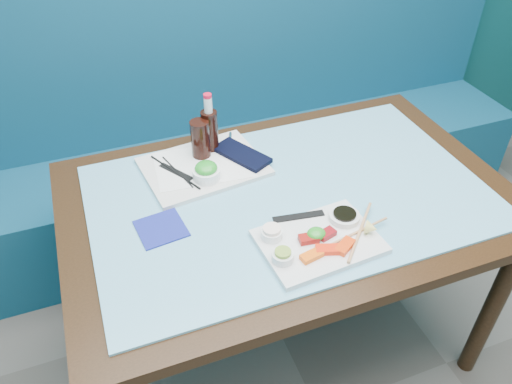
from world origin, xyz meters
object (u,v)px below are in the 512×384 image
object	(u,v)px
dining_table	(288,216)
cola_glass	(200,139)
serving_tray	(204,167)
blue_napkin	(161,228)
seaweed_bowl	(207,174)
cola_bottle_body	(210,133)
booth_bench	(217,152)
sashimi_plate	(319,242)

from	to	relation	value
dining_table	cola_glass	size ratio (longest dim) A/B	10.62
serving_tray	dining_table	bearing A→B (deg)	-53.62
cola_glass	blue_napkin	size ratio (longest dim) A/B	1.00
serving_tray	seaweed_bowl	size ratio (longest dim) A/B	4.35
serving_tray	blue_napkin	xyz separation A→B (m)	(-0.20, -0.24, -0.00)
dining_table	serving_tray	world-z (taller)	serving_tray
dining_table	cola_bottle_body	bearing A→B (deg)	117.96
booth_bench	cola_bottle_body	world-z (taller)	booth_bench
serving_tray	cola_glass	size ratio (longest dim) A/B	2.93
blue_napkin	sashimi_plate	bearing A→B (deg)	-28.17
booth_bench	seaweed_bowl	world-z (taller)	booth_bench
seaweed_bowl	cola_glass	xyz separation A→B (m)	(0.02, 0.13, 0.05)
seaweed_bowl	blue_napkin	xyz separation A→B (m)	(-0.19, -0.17, -0.03)
serving_tray	blue_napkin	world-z (taller)	serving_tray
seaweed_bowl	booth_bench	bearing A→B (deg)	71.93
seaweed_bowl	blue_napkin	bearing A→B (deg)	-138.32
cola_glass	seaweed_bowl	bearing A→B (deg)	-98.75
dining_table	booth_bench	bearing A→B (deg)	90.00
dining_table	cola_bottle_body	xyz separation A→B (m)	(-0.16, 0.31, 0.17)
serving_tray	cola_glass	world-z (taller)	cola_glass
booth_bench	seaweed_bowl	bearing A→B (deg)	-108.07
cola_glass	cola_bottle_body	world-z (taller)	cola_bottle_body
dining_table	seaweed_bowl	size ratio (longest dim) A/B	15.78
serving_tray	seaweed_bowl	distance (m)	0.08
sashimi_plate	seaweed_bowl	world-z (taller)	seaweed_bowl
dining_table	blue_napkin	size ratio (longest dim) A/B	10.59
sashimi_plate	cola_bottle_body	size ratio (longest dim) A/B	2.04
booth_bench	dining_table	distance (m)	0.89
dining_table	seaweed_bowl	xyz separation A→B (m)	(-0.22, 0.15, 0.12)
booth_bench	serving_tray	size ratio (longest dim) A/B	7.77
cola_bottle_body	cola_glass	bearing A→B (deg)	-146.05
booth_bench	dining_table	size ratio (longest dim) A/B	2.14
sashimi_plate	cola_glass	distance (m)	0.55
dining_table	sashimi_plate	bearing A→B (deg)	-93.06
serving_tray	cola_glass	xyz separation A→B (m)	(0.01, 0.05, 0.07)
cola_glass	serving_tray	bearing A→B (deg)	-100.30
sashimi_plate	seaweed_bowl	size ratio (longest dim) A/B	3.67
sashimi_plate	cola_glass	xyz separation A→B (m)	(-0.19, 0.51, 0.07)
sashimi_plate	blue_napkin	distance (m)	0.45
serving_tray	cola_glass	bearing A→B (deg)	72.41
cola_bottle_body	blue_napkin	world-z (taller)	cola_bottle_body
sashimi_plate	cola_glass	size ratio (longest dim) A/B	2.47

